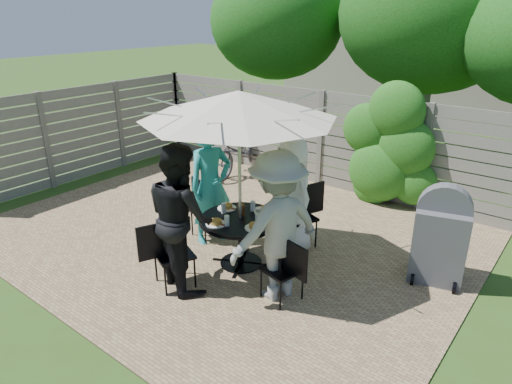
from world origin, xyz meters
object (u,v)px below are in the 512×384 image
Objects in this scene: chair_front at (174,267)px; bicycle at (241,150)px; person_right at (277,227)px; umbrella at (239,105)px; glass_front at (227,221)px; coffee_cup at (259,213)px; chair_left at (208,221)px; syrup_jug at (241,210)px; person_back at (292,196)px; chair_right at (283,281)px; person_front at (181,217)px; plate_left at (227,207)px; bbq_grill at (440,238)px; glass_left at (224,208)px; patio_table at (241,232)px; person_left at (211,185)px; chair_back at (298,229)px; glass_back at (253,206)px; plate_front at (216,223)px; plate_back at (263,210)px; glass_right at (258,218)px; plate_right at (255,227)px.

chair_front is 0.48× the size of bicycle.
umbrella is at bearing -90.00° from person_right.
glass_front reaches higher than coffee_cup.
umbrella reaches higher than chair_left.
syrup_jug is at bearing -93.22° from person_right.
chair_right is at bearing -40.68° from person_back.
chair_left is 0.47× the size of person_front.
plate_left is 0.20× the size of bbq_grill.
glass_left is 0.88× the size of syrup_jug.
person_back is 1.88m from chair_front.
person_left reaches higher than patio_table.
chair_back is 1.12m from plate_left.
person_right is at bearing -19.53° from patio_table.
bicycle is at bearing 126.05° from glass_left.
syrup_jug reaches higher than glass_back.
bbq_grill reaches higher than bicycle.
chair_left is at bearing -178.66° from bbq_grill.
chair_left is at bearing -66.71° from bicycle.
syrup_jug is (-0.36, -0.84, 0.49)m from chair_back.
plate_front is at bearing -90.00° from person_front.
person_back is 0.48m from plate_back.
plate_back is 0.37m from glass_right.
chair_back is (0.32, 0.91, -1.90)m from umbrella.
plate_front is at bearing -138.71° from glass_right.
person_right is 0.78m from coffee_cup.
glass_front is at bearing 11.13° from chair_right.
person_left is (-0.78, 0.28, -1.29)m from umbrella.
person_front is (0.50, -1.06, 0.03)m from person_left.
plate_back is at bearing 70.47° from patio_table.
glass_left is (-0.27, -0.29, 0.00)m from glass_back.
person_right reaches higher than plate_front.
plate_left is 0.51m from coffee_cup.
glass_front is (-0.33, -0.16, 0.05)m from plate_right.
bicycle is at bearing 161.08° from person_back.
chair_front is 1.03m from glass_left.
plate_front is (-1.03, -0.02, 0.47)m from chair_right.
glass_left is 1.00× the size of glass_front.
chair_left is 1.04m from syrup_jug.
syrup_jug is at bearing -86.10° from person_front.
bbq_grill is at bearing -121.03° from person_front.
glass_right is at bearing 18.50° from chair_back.
plate_left is 0.31m from syrup_jug.
umbrella is at bearing 2.47° from glass_left.
person_back reaches higher than glass_back.
person_left is at bearing 44.42° from chair_front.
chair_right is at bearing -27.89° from glass_right.
glass_front is at bearing -70.30° from person_right.
plate_back is at bearing -52.28° from bicycle.
umbrella is 22.08× the size of glass_right.
person_right is at bearing -45.00° from person_back.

